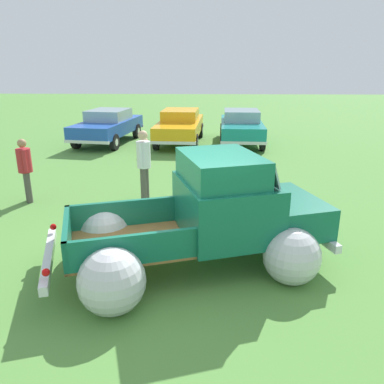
{
  "coord_description": "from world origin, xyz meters",
  "views": [
    {
      "loc": [
        0.26,
        -5.9,
        3.3
      ],
      "look_at": [
        0.0,
        1.75,
        0.75
      ],
      "focal_mm": 35.91,
      "sensor_mm": 36.0,
      "label": 1
    }
  ],
  "objects_px": {
    "spectator_1": "(144,161)",
    "show_car_2": "(241,126)",
    "show_car_0": "(108,125)",
    "show_car_1": "(180,125)",
    "spectator_0": "(25,167)",
    "vintage_pickup_truck": "(210,222)"
  },
  "relations": [
    {
      "from": "show_car_2",
      "to": "spectator_1",
      "type": "xyz_separation_m",
      "value": [
        -3.06,
        -7.54,
        0.25
      ]
    },
    {
      "from": "show_car_0",
      "to": "show_car_1",
      "type": "bearing_deg",
      "value": 100.95
    },
    {
      "from": "vintage_pickup_truck",
      "to": "show_car_2",
      "type": "xyz_separation_m",
      "value": [
        1.45,
        10.7,
        0.02
      ]
    },
    {
      "from": "vintage_pickup_truck",
      "to": "spectator_0",
      "type": "bearing_deg",
      "value": 129.12
    },
    {
      "from": "show_car_2",
      "to": "spectator_0",
      "type": "distance_m",
      "value": 9.76
    },
    {
      "from": "show_car_0",
      "to": "spectator_0",
      "type": "height_order",
      "value": "spectator_0"
    },
    {
      "from": "show_car_1",
      "to": "show_car_2",
      "type": "bearing_deg",
      "value": 91.99
    },
    {
      "from": "show_car_0",
      "to": "show_car_1",
      "type": "distance_m",
      "value": 3.14
    },
    {
      "from": "vintage_pickup_truck",
      "to": "show_car_0",
      "type": "relative_size",
      "value": 1.08
    },
    {
      "from": "spectator_1",
      "to": "show_car_2",
      "type": "bearing_deg",
      "value": -99.95
    },
    {
      "from": "spectator_0",
      "to": "show_car_2",
      "type": "bearing_deg",
      "value": -156.93
    },
    {
      "from": "show_car_2",
      "to": "show_car_0",
      "type": "bearing_deg",
      "value": -87.25
    },
    {
      "from": "show_car_0",
      "to": "show_car_1",
      "type": "xyz_separation_m",
      "value": [
        3.14,
        0.11,
        0.0
      ]
    },
    {
      "from": "spectator_0",
      "to": "show_car_0",
      "type": "bearing_deg",
      "value": -120.53
    },
    {
      "from": "show_car_2",
      "to": "spectator_0",
      "type": "relative_size",
      "value": 2.8
    },
    {
      "from": "show_car_1",
      "to": "show_car_2",
      "type": "distance_m",
      "value": 2.65
    },
    {
      "from": "show_car_2",
      "to": "spectator_0",
      "type": "bearing_deg",
      "value": -35.56
    },
    {
      "from": "vintage_pickup_truck",
      "to": "spectator_1",
      "type": "bearing_deg",
      "value": 99.52
    },
    {
      "from": "spectator_1",
      "to": "vintage_pickup_truck",
      "type": "bearing_deg",
      "value": 129.21
    },
    {
      "from": "spectator_0",
      "to": "spectator_1",
      "type": "relative_size",
      "value": 0.89
    },
    {
      "from": "show_car_2",
      "to": "spectator_0",
      "type": "height_order",
      "value": "spectator_0"
    },
    {
      "from": "show_car_0",
      "to": "spectator_1",
      "type": "distance_m",
      "value": 7.97
    }
  ]
}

